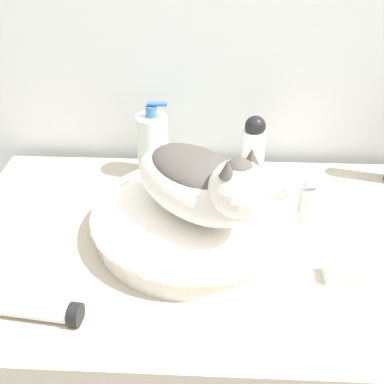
{
  "coord_description": "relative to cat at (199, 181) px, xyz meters",
  "views": [
    {
      "loc": [
        0.0,
        -0.43,
        1.45
      ],
      "look_at": [
        -0.03,
        0.32,
        0.96
      ],
      "focal_mm": 45.0,
      "sensor_mm": 36.0,
      "label": 1
    }
  ],
  "objects": [
    {
      "name": "soap_pump_bottle",
      "position": [
        -0.12,
        0.23,
        -0.05
      ],
      "size": [
        0.07,
        0.07,
        0.19
      ],
      "color": "silver",
      "rests_on": "vanity_counter"
    },
    {
      "name": "soap_bar",
      "position": [
        0.26,
        -0.11,
        -0.12
      ],
      "size": [
        0.08,
        0.04,
        0.02
      ],
      "color": "silver",
      "rests_on": "vanity_counter"
    },
    {
      "name": "faucet",
      "position": [
        0.21,
        0.07,
        -0.06
      ],
      "size": [
        0.12,
        0.06,
        0.14
      ],
      "rotation": [
        0.0,
        0.0,
        -2.89
      ],
      "color": "silver",
      "rests_on": "vanity_counter"
    },
    {
      "name": "cat",
      "position": [
        0.0,
        0.0,
        0.0
      ],
      "size": [
        0.31,
        0.33,
        0.17
      ],
      "rotation": [
        0.0,
        0.0,
        5.49
      ],
      "color": "silver",
      "rests_on": "sink_basin"
    },
    {
      "name": "wall_back",
      "position": [
        0.02,
        0.36,
        0.22
      ],
      "size": [
        8.0,
        0.05,
        2.4
      ],
      "color": "silver",
      "rests_on": "ground_plane"
    },
    {
      "name": "vanity_counter",
      "position": [
        0.02,
        -0.01,
        -0.56
      ],
      "size": [
        1.03,
        0.63,
        0.85
      ],
      "color": "#B2A893",
      "rests_on": "ground_plane"
    },
    {
      "name": "lotion_bottle_white",
      "position": [
        0.12,
        0.23,
        -0.05
      ],
      "size": [
        0.05,
        0.05,
        0.16
      ],
      "color": "silver",
      "rests_on": "vanity_counter"
    },
    {
      "name": "cream_tube",
      "position": [
        -0.25,
        -0.23,
        -0.11
      ],
      "size": [
        0.14,
        0.05,
        0.04
      ],
      "rotation": [
        0.0,
        0.0,
        -0.12
      ],
      "color": "silver",
      "rests_on": "vanity_counter"
    },
    {
      "name": "sink_basin",
      "position": [
        -0.01,
        0.01,
        -0.1
      ],
      "size": [
        0.41,
        0.41,
        0.06
      ],
      "color": "white",
      "rests_on": "vanity_counter"
    }
  ]
}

